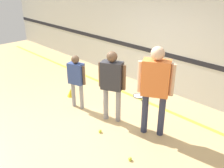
{
  "coord_description": "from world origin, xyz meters",
  "views": [
    {
      "loc": [
        3.45,
        -3.11,
        2.97
      ],
      "look_at": [
        0.06,
        0.2,
        0.86
      ],
      "focal_mm": 40.0,
      "sensor_mm": 36.0,
      "label": 1
    }
  ],
  "objects": [
    {
      "name": "floor_stripe",
      "position": [
        0.0,
        1.4,
        0.0
      ],
      "size": [
        14.4,
        0.1,
        0.01
      ],
      "color": "yellow",
      "rests_on": "ground_plane"
    },
    {
      "name": "tennis_ball_by_spare_racket",
      "position": [
        -0.06,
        1.54,
        0.03
      ],
      "size": [
        0.07,
        0.07,
        0.07
      ],
      "primitive_type": "sphere",
      "color": "#CCE038",
      "rests_on": "ground_plane"
    },
    {
      "name": "person_instructor",
      "position": [
        0.06,
        0.2,
        0.97
      ],
      "size": [
        0.54,
        0.41,
        1.56
      ],
      "rotation": [
        0.0,
        0.0,
        0.45
      ],
      "color": "gray",
      "rests_on": "ground_plane"
    },
    {
      "name": "training_cone",
      "position": [
        -1.51,
        0.23,
        0.1
      ],
      "size": [
        0.2,
        0.2,
        0.21
      ],
      "color": "yellow",
      "rests_on": "ground_plane"
    },
    {
      "name": "person_student_left",
      "position": [
        -0.92,
        0.01,
        0.8
      ],
      "size": [
        0.48,
        0.3,
        1.3
      ],
      "rotation": [
        0.0,
        0.0,
        0.29
      ],
      "color": "gray",
      "rests_on": "ground_plane"
    },
    {
      "name": "wall_back",
      "position": [
        0.0,
        2.3,
        1.6
      ],
      "size": [
        16.0,
        0.07,
        3.2
      ],
      "color": "beige",
      "rests_on": "ground_plane"
    },
    {
      "name": "racket_spare_on_floor",
      "position": [
        -0.24,
        1.49,
        0.01
      ],
      "size": [
        0.55,
        0.44,
        0.03
      ],
      "rotation": [
        0.0,
        0.0,
        5.71
      ],
      "color": "#28282D",
      "rests_on": "ground_plane"
    },
    {
      "name": "tennis_ball_stray_left",
      "position": [
        1.23,
        -0.5,
        0.03
      ],
      "size": [
        0.07,
        0.07,
        0.07
      ],
      "primitive_type": "sphere",
      "color": "#CCE038",
      "rests_on": "ground_plane"
    },
    {
      "name": "person_student_right",
      "position": [
        0.99,
        0.43,
        1.12
      ],
      "size": [
        0.61,
        0.49,
        1.8
      ],
      "rotation": [
        0.0,
        0.0,
        -2.64
      ],
      "color": "#2D334C",
      "rests_on": "ground_plane"
    },
    {
      "name": "tennis_ball_stray_right",
      "position": [
        -0.25,
        0.28,
        0.03
      ],
      "size": [
        0.07,
        0.07,
        0.07
      ],
      "primitive_type": "sphere",
      "color": "#CCE038",
      "rests_on": "ground_plane"
    },
    {
      "name": "tennis_ball_near_instructor",
      "position": [
        0.25,
        -0.32,
        0.03
      ],
      "size": [
        0.07,
        0.07,
        0.07
      ],
      "primitive_type": "sphere",
      "color": "#CCE038",
      "rests_on": "ground_plane"
    },
    {
      "name": "ground_plane",
      "position": [
        0.0,
        0.0,
        0.0
      ],
      "size": [
        16.0,
        16.0,
        0.0
      ],
      "primitive_type": "plane",
      "color": "tan"
    }
  ]
}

